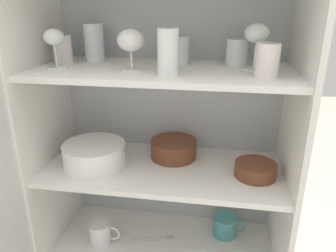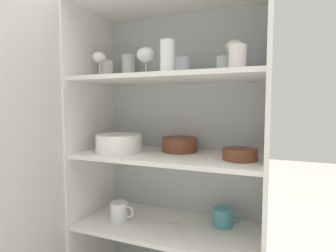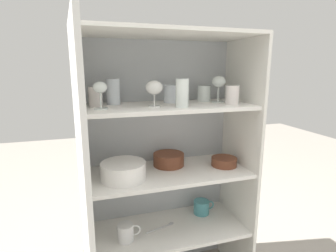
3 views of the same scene
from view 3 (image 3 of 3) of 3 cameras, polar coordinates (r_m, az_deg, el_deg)
cupboard_back_panel at (r=1.66m, az=-1.98°, el=-7.42°), size 0.91×0.02×1.45m
cupboard_side_left at (r=1.43m, az=-17.64°, el=-11.47°), size 0.02×0.42×1.45m
cupboard_side_right at (r=1.66m, az=15.11°, el=-7.90°), size 0.02×0.42×1.45m
cupboard_top_panel at (r=1.38m, az=0.10°, el=19.44°), size 0.91×0.42×0.02m
shelf_board_lower at (r=1.65m, az=0.09°, el=-21.56°), size 0.87×0.39×0.02m
shelf_board_middle at (r=1.48m, az=0.09°, el=-10.11°), size 0.87×0.39×0.02m
shelf_board_upper at (r=1.38m, az=0.10°, el=4.23°), size 0.87×0.39×0.02m
cupboard_door at (r=1.04m, az=-17.17°, el=-21.00°), size 0.05×0.45×1.45m
tumbler_glass_0 at (r=1.43m, az=13.80°, el=6.56°), size 0.07×0.07×0.10m
tumbler_glass_1 at (r=1.42m, az=-11.86°, el=7.32°), size 0.07×0.07×0.13m
tumbler_glass_2 at (r=1.29m, az=3.09°, el=7.16°), size 0.06×0.06×0.14m
tumbler_glass_3 at (r=1.47m, az=0.65°, el=7.00°), size 0.08×0.08×0.10m
tumbler_glass_4 at (r=1.55m, az=7.85°, el=7.04°), size 0.08×0.08×0.09m
tumbler_glass_5 at (r=1.35m, az=-15.53°, el=6.15°), size 0.07×0.07×0.10m
wine_glass_0 at (r=1.26m, az=-14.55°, el=7.69°), size 0.07×0.07×0.13m
wine_glass_1 at (r=1.30m, az=-3.02°, el=8.22°), size 0.09×0.09×0.13m
wine_glass_2 at (r=1.51m, az=10.97°, el=9.14°), size 0.08×0.08×0.15m
plate_stack_white at (r=1.38m, az=-9.68°, el=-9.58°), size 0.23×0.23×0.09m
mixing_bowl_large at (r=1.55m, az=0.13°, el=-7.17°), size 0.18×0.18×0.07m
serving_bowl_small at (r=1.58m, az=12.10°, el=-7.49°), size 0.15×0.15×0.05m
coffee_mug_primary at (r=1.54m, az=-9.14°, el=-21.91°), size 0.13×0.09×0.09m
coffee_mug_extra_1 at (r=1.77m, az=7.35°, el=-17.09°), size 0.14×0.10×0.09m
serving_spoon at (r=1.64m, az=-1.13°, el=-21.11°), size 0.18×0.07×0.01m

